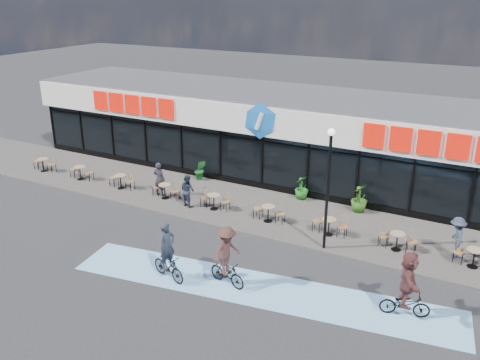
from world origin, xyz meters
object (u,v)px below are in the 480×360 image
object	(u,v)px
pedestrian_a	(457,237)
cyclist_a	(227,258)
cyclist_b	(407,286)
potted_plant_left	(200,170)
potted_plant_mid	(302,187)
potted_plant_right	(359,198)
patron_left	(159,179)
lamp_post	(328,179)
bistro_set_0	(44,163)
patron_right	(188,190)

from	to	relation	value
pedestrian_a	cyclist_a	xyz separation A→B (m)	(-6.95, -5.83, 0.16)
cyclist_a	cyclist_b	size ratio (longest dim) A/B	0.99
potted_plant_left	potted_plant_mid	distance (m)	5.89
potted_plant_right	pedestrian_a	size ratio (longest dim) A/B	0.82
cyclist_a	patron_left	bearing A→B (deg)	141.83
potted_plant_left	cyclist_a	size ratio (longest dim) A/B	0.49
potted_plant_right	cyclist_b	size ratio (longest dim) A/B	0.59
pedestrian_a	cyclist_b	size ratio (longest dim) A/B	0.72
lamp_post	potted_plant_right	distance (m)	4.79
bistro_set_0	patron_left	world-z (taller)	patron_left
potted_plant_mid	patron_left	bearing A→B (deg)	-155.72
bistro_set_0	potted_plant_left	xyz separation A→B (m)	(8.68, 2.97, 0.11)
potted_plant_right	cyclist_a	size ratio (longest dim) A/B	0.60
potted_plant_left	cyclist_a	distance (m)	10.52
potted_plant_mid	patron_left	distance (m)	7.15
potted_plant_right	pedestrian_a	world-z (taller)	pedestrian_a
potted_plant_mid	potted_plant_left	bearing A→B (deg)	-179.07
patron_left	cyclist_b	distance (m)	13.70
potted_plant_left	potted_plant_mid	xyz separation A→B (m)	(5.88, 0.10, 0.04)
bistro_set_0	cyclist_b	world-z (taller)	cyclist_b
potted_plant_mid	patron_left	xyz separation A→B (m)	(-6.51, -2.94, 0.27)
potted_plant_mid	pedestrian_a	size ratio (longest dim) A/B	0.73
bistro_set_0	potted_plant_mid	size ratio (longest dim) A/B	1.28
patron_right	potted_plant_right	bearing A→B (deg)	-139.94
potted_plant_mid	cyclist_b	xyz separation A→B (m)	(6.47, -7.33, 0.39)
lamp_post	cyclist_b	distance (m)	5.19
patron_left	patron_right	bearing A→B (deg)	166.90
lamp_post	pedestrian_a	xyz separation A→B (m)	(4.74, 1.75, -2.15)
pedestrian_a	cyclist_a	bearing A→B (deg)	-62.21
potted_plant_left	cyclist_a	bearing A→B (deg)	-52.61
potted_plant_right	patron_left	size ratio (longest dim) A/B	0.78
patron_right	pedestrian_a	distance (m)	11.99
bistro_set_0	patron_left	distance (m)	8.07
potted_plant_right	patron_left	bearing A→B (deg)	-163.65
potted_plant_right	patron_right	bearing A→B (deg)	-156.67
potted_plant_left	cyclist_b	size ratio (longest dim) A/B	0.49
patron_left	cyclist_a	bearing A→B (deg)	141.39
lamp_post	cyclist_a	bearing A→B (deg)	-118.43
potted_plant_left	patron_right	xyz separation A→B (m)	(1.36, -3.29, 0.23)
potted_plant_mid	pedestrian_a	bearing A→B (deg)	-19.33
potted_plant_right	cyclist_a	bearing A→B (deg)	-106.48
patron_left	patron_right	xyz separation A→B (m)	(1.99, -0.45, -0.08)
potted_plant_left	cyclist_a	xyz separation A→B (m)	(6.38, -8.35, 0.43)
bistro_set_0	cyclist_a	size ratio (longest dim) A/B	0.68
cyclist_b	patron_right	bearing A→B (deg)	160.24
cyclist_a	cyclist_b	xyz separation A→B (m)	(5.97, 1.11, 0.00)
bistro_set_0	potted_plant_right	xyz separation A→B (m)	(17.52, 2.90, 0.22)
potted_plant_right	pedestrian_a	xyz separation A→B (m)	(4.49, -2.45, 0.15)
patron_left	cyclist_a	xyz separation A→B (m)	(7.01, -5.51, 0.12)
lamp_post	potted_plant_mid	bearing A→B (deg)	121.80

